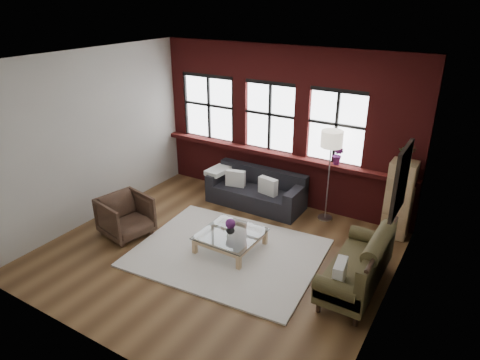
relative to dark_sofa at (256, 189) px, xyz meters
The scene contains 26 objects.
floor 1.96m from the dark_sofa, 80.79° to the right, with size 5.50×5.50×0.00m, color #55371F.
ceiling 3.43m from the dark_sofa, 80.79° to the right, with size 5.50×5.50×0.00m, color white.
wall_back 1.41m from the dark_sofa, 62.82° to the left, with size 5.50×5.50×0.00m, color #B7B4AA.
wall_front 4.58m from the dark_sofa, 85.99° to the right, with size 5.50×5.50×0.00m, color #B7B4AA.
wall_left 3.33m from the dark_sofa, 142.11° to the right, with size 5.00×5.00×0.00m, color #B7B4AA.
wall_right 3.81m from the dark_sofa, 31.85° to the right, with size 5.00×5.00×0.00m, color #B7B4AA.
brick_backwall 1.39m from the dark_sofa, 60.29° to the left, with size 5.50×0.12×3.20m, color maroon, non-canonical shape.
sill_ledge 0.87m from the dark_sofa, 55.60° to the left, with size 5.50×0.30×0.08m, color maroon.
window_left 2.11m from the dark_sofa, 159.76° to the left, with size 1.38×0.10×1.50m, color black, non-canonical shape.
window_mid 1.49m from the dark_sofa, 89.15° to the left, with size 1.38×0.10×1.50m, color black, non-canonical shape.
window_right 2.05m from the dark_sofa, 21.34° to the left, with size 1.38×0.10×1.50m, color black, non-canonical shape.
wall_poster 3.73m from the dark_sofa, 27.85° to the right, with size 0.05×0.74×0.94m, color black, non-canonical shape.
shag_rug 1.93m from the dark_sofa, 75.15° to the right, with size 3.03×2.38×0.03m, color silver.
dark_sofa is the anchor object (origin of this frame).
pillow_a 0.48m from the dark_sofa, 166.83° to the right, with size 0.40×0.14×0.34m, color silver.
pillow_b 0.40m from the dark_sofa, 16.75° to the right, with size 0.40×0.14×0.34m, color silver.
vintage_settee 3.08m from the dark_sofa, 32.16° to the right, with size 0.78×1.76×0.94m, color #433B1F, non-canonical shape.
pillow_settee 3.34m from the dark_sofa, 40.75° to the right, with size 0.14×0.38×0.34m, color silver.
armchair 2.67m from the dark_sofa, 122.47° to the right, with size 0.79×0.82×0.74m, color #3C291E.
coffee_table 1.78m from the dark_sofa, 74.77° to the right, with size 0.99×0.99×0.34m, color tan, non-canonical shape.
vase 1.77m from the dark_sofa, 74.77° to the right, with size 0.15×0.15×0.15m, color #B2B2B2.
flowers 1.78m from the dark_sofa, 74.77° to the right, with size 0.18×0.18×0.18m, color #622469.
drawer_chest 2.79m from the dark_sofa, ahead, with size 0.44×0.44×1.43m, color tan.
potted_plant_top 3.03m from the dark_sofa, ahead, with size 0.29×0.25×0.32m, color #2D5923.
floor_lamp 1.59m from the dark_sofa, ahead, with size 0.40×0.40×1.94m, color #A5A5A8, non-canonical shape.
sill_plant 1.82m from the dark_sofa, 15.41° to the left, with size 0.21×0.17×0.38m, color #622469.
Camera 1 is at (3.55, -5.10, 4.07)m, focal length 32.00 mm.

